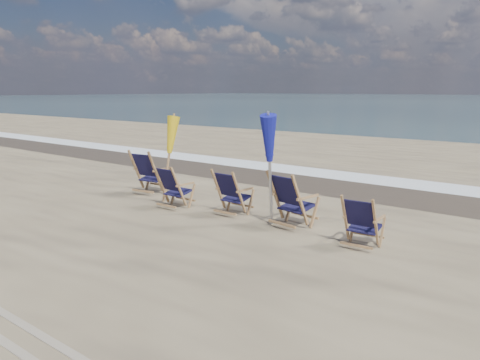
{
  "coord_description": "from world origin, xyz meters",
  "views": [
    {
      "loc": [
        5.19,
        -4.46,
        2.54
      ],
      "look_at": [
        0.0,
        2.2,
        0.9
      ],
      "focal_mm": 35.0,
      "sensor_mm": 36.0,
      "label": 1
    }
  ],
  "objects": [
    {
      "name": "wet_sand_strip",
      "position": [
        0.0,
        6.8,
        0.0
      ],
      "size": [
        200.0,
        2.6,
        0.0
      ],
      "primitive_type": "cube",
      "color": "#42362A",
      "rests_on": "ground"
    },
    {
      "name": "beach_chair_1",
      "position": [
        -1.75,
        2.34,
        0.49
      ],
      "size": [
        0.62,
        0.7,
        0.97
      ],
      "primitive_type": null,
      "rotation": [
        0.0,
        0.0,
        3.14
      ],
      "color": "black",
      "rests_on": "ground"
    },
    {
      "name": "beach_chair_3",
      "position": [
        1.03,
        2.62,
        0.54
      ],
      "size": [
        0.81,
        0.88,
        1.08
      ],
      "primitive_type": null,
      "rotation": [
        0.0,
        0.0,
        2.98
      ],
      "color": "black",
      "rests_on": "ground"
    },
    {
      "name": "beach_chair_0",
      "position": [
        -3.2,
        3.0,
        0.55
      ],
      "size": [
        0.81,
        0.88,
        1.11
      ],
      "primitive_type": null,
      "rotation": [
        0.0,
        0.0,
        3.27
      ],
      "color": "black",
      "rests_on": "ground"
    },
    {
      "name": "beach_chair_2",
      "position": [
        -0.39,
        2.67,
        0.49
      ],
      "size": [
        0.63,
        0.7,
        0.97
      ],
      "primitive_type": null,
      "rotation": [
        0.0,
        0.0,
        3.13
      ],
      "color": "black",
      "rests_on": "ground"
    },
    {
      "name": "umbrella_yellow",
      "position": [
        -2.66,
        2.92,
        1.44
      ],
      "size": [
        0.3,
        0.3,
        1.95
      ],
      "color": "olive",
      "rests_on": "ground"
    },
    {
      "name": "beach_chair_4",
      "position": [
        2.53,
        2.41,
        0.45
      ],
      "size": [
        0.61,
        0.67,
        0.9
      ],
      "primitive_type": null,
      "rotation": [
        0.0,
        0.0,
        3.19
      ],
      "color": "black",
      "rests_on": "ground"
    },
    {
      "name": "surf_foam",
      "position": [
        0.0,
        8.3,
        0.0
      ],
      "size": [
        200.0,
        1.4,
        0.01
      ],
      "primitive_type": "cube",
      "color": "silver",
      "rests_on": "ground"
    },
    {
      "name": "umbrella_blue",
      "position": [
        0.47,
        2.5,
        1.62
      ],
      "size": [
        0.3,
        0.3,
        2.14
      ],
      "color": "#A5A5AD",
      "rests_on": "ground"
    }
  ]
}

